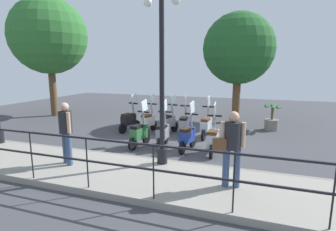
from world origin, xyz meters
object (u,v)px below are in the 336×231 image
Objects in this scene: scooter_near_3 at (139,133)px; scooter_far_0 at (206,125)px; tree_large at (49,36)px; scooter_near_0 at (213,139)px; pedestrian_distant at (66,129)px; scooter_far_4 at (129,120)px; potted_palm at (272,120)px; lamp_post_near at (162,86)px; scooter_far_3 at (148,121)px; scooter_near_1 at (188,136)px; scooter_far_2 at (168,122)px; tree_distant at (239,49)px; scooter_far_1 at (184,124)px; scooter_near_2 at (163,133)px; pedestrian_with_bag at (231,143)px.

scooter_near_3 is 1.00× the size of scooter_far_0.
tree_large is 3.97× the size of scooter_near_0.
pedestrian_distant reaches higher than scooter_far_4.
potted_palm is 5.90m from scooter_far_4.
scooter_near_0 is at bearing -111.35° from tree_large.
tree_large is 3.97× the size of scooter_near_3.
lamp_post_near is 4.53m from scooter_far_4.
scooter_far_3 is at bearing -105.95° from tree_large.
scooter_far_2 is at bearing 43.35° from scooter_near_1.
tree_distant is 5.88m from scooter_near_0.
scooter_near_0 is 1.85m from scooter_far_0.
scooter_near_0 is at bearing -86.71° from scooter_near_1.
scooter_far_1 is 1.00× the size of scooter_far_4.
scooter_near_2 is 1.95m from scooter_far_0.
scooter_far_4 is (-0.07, 0.81, 0.00)m from scooter_far_3.
tree_large is 1.21× the size of tree_distant.
potted_palm is 5.07m from scooter_near_2.
tree_distant reaches higher than scooter_far_3.
pedestrian_distant reaches higher than scooter_far_2.
scooter_near_3 is at bearing 102.86° from scooter_near_1.
scooter_near_1 reaches higher than potted_palm.
scooter_far_0 and scooter_far_3 have the same top height.
scooter_far_2 is (1.78, 1.25, 0.00)m from scooter_near_1.
pedestrian_with_bag is 1.03× the size of scooter_near_1.
scooter_far_0 is (-2.09, 2.35, 0.04)m from potted_palm.
pedestrian_with_bag is at bearing -118.86° from scooter_near_3.
scooter_near_0 is 1.00× the size of scooter_far_0.
pedestrian_distant is 8.13m from potted_palm.
potted_palm is 3.83m from scooter_far_1.
pedestrian_with_bag is 1.03× the size of scooter_far_1.
scooter_far_2 is at bearing 89.03° from scooter_far_0.
tree_distant is at bearing -80.75° from tree_large.
scooter_near_0 is at bearing 177.33° from tree_distant.
pedestrian_with_bag reaches higher than scooter_near_0.
scooter_far_3 is (1.84, 0.47, 0.00)m from scooter_near_3.
tree_distant is (7.52, -3.55, 2.33)m from pedestrian_distant.
scooter_near_1 is 1.00× the size of scooter_far_2.
pedestrian_distant is (-0.03, 4.06, 0.00)m from pedestrian_with_bag.
pedestrian_distant reaches higher than scooter_far_3.
pedestrian_with_bag is 7.86m from tree_distant.
scooter_far_3 is (-3.32, 3.11, -2.92)m from tree_distant.
pedestrian_with_bag is 6.06m from scooter_far_4.
lamp_post_near reaches higher than scooter_far_3.
scooter_near_2 and scooter_far_1 have the same top height.
pedestrian_distant is 1.50× the size of potted_palm.
tree_large is (5.96, 9.88, 3.07)m from pedestrian_with_bag.
pedestrian_with_bag is 1.03× the size of scooter_far_0.
tree_large is at bearing 71.55° from scooter_far_1.
scooter_near_1 is 1.00× the size of scooter_near_3.
tree_large is 11.56m from potted_palm.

